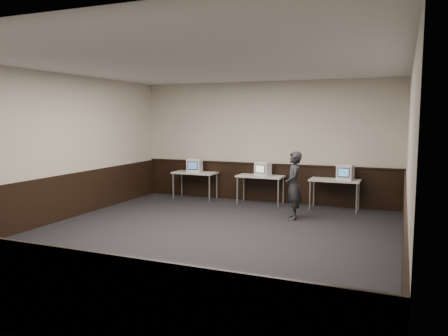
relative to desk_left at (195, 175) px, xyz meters
The scene contains 18 objects.
floor 4.13m from the desk_left, 62.18° to the right, with size 8.00×8.00×0.00m, color black.
ceiling 4.79m from the desk_left, 62.18° to the right, with size 8.00×8.00×0.00m, color white.
back_wall 2.15m from the desk_left, 11.89° to the left, with size 7.00×7.00×0.00m, color beige.
front_wall 7.89m from the desk_left, 75.96° to the right, with size 7.00×7.00×0.00m, color beige.
left_wall 4.05m from the desk_left, 113.96° to the right, with size 8.00×8.00×0.00m, color beige.
right_wall 6.56m from the desk_left, 33.69° to the right, with size 8.00×8.00×0.00m, color beige.
wainscot_back 1.95m from the desk_left, 11.31° to the left, with size 6.98×0.04×1.00m, color black.
wainscot_front 7.82m from the desk_left, 75.93° to the right, with size 6.98×0.04×1.00m, color black.
wainscot_left 3.94m from the desk_left, 113.70° to the right, with size 0.04×7.98×1.00m, color black.
wainscot_right 6.48m from the desk_left, 33.79° to the right, with size 0.04×7.98×1.00m, color black.
wainscot_rail 1.96m from the desk_left, 10.73° to the left, with size 6.98×0.06×0.04m, color black.
desk_left is the anchor object (origin of this frame).
desk_center 1.90m from the desk_left, ahead, with size 1.20×0.60×0.75m.
desk_right 3.80m from the desk_left, ahead, with size 1.20×0.60×0.75m.
emac_left 0.26m from the desk_left, 74.81° to the right, with size 0.44×0.45×0.37m.
emac_center 1.98m from the desk_left, ahead, with size 0.39×0.41×0.35m.
emac_right 4.05m from the desk_left, ahead, with size 0.41×0.43×0.37m.
person 3.40m from the desk_left, 23.85° to the right, with size 0.55×0.36×1.51m, color #222327.
Camera 1 is at (3.41, -7.17, 2.24)m, focal length 35.00 mm.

